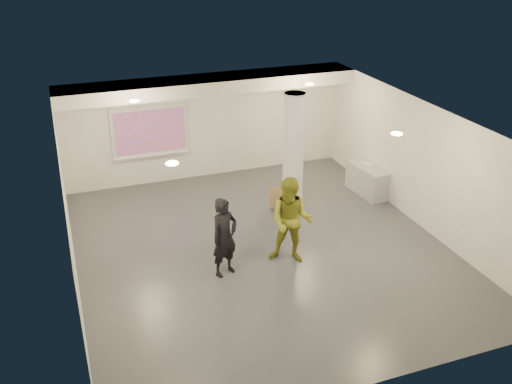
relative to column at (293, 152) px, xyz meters
name	(u,v)px	position (x,y,z in m)	size (l,w,h in m)	color
floor	(262,249)	(-1.50, -1.80, -1.50)	(8.00, 9.00, 0.01)	#36383D
ceiling	(263,122)	(-1.50, -1.80, 1.50)	(8.00, 9.00, 0.01)	white
wall_back	(206,126)	(-1.50, 2.70, 0.00)	(8.00, 0.01, 3.00)	silver
wall_front	(370,310)	(-1.50, -6.30, 0.00)	(8.00, 0.01, 3.00)	silver
wall_left	(68,219)	(-5.50, -1.80, 0.00)	(0.01, 9.00, 3.00)	silver
wall_right	(421,165)	(2.50, -1.80, 0.00)	(0.01, 9.00, 3.00)	silver
soffit_band	(210,84)	(-1.50, 2.15, 1.32)	(8.00, 1.10, 0.36)	silver
downlight_nw	(134,101)	(-3.70, 0.70, 1.48)	(0.22, 0.22, 0.02)	#FFEB85
downlight_ne	(309,84)	(0.70, 0.70, 1.48)	(0.22, 0.22, 0.02)	#FFEB85
downlight_sw	(172,163)	(-3.70, -3.30, 1.48)	(0.22, 0.22, 0.02)	#FFEB85
downlight_se	(397,134)	(0.70, -3.30, 1.48)	(0.22, 0.22, 0.02)	#FFEB85
column	(293,152)	(0.00, 0.00, 0.00)	(0.52, 0.52, 3.00)	white
projection_screen	(150,132)	(-3.10, 2.65, 0.03)	(2.10, 0.13, 1.42)	white
credenza	(368,180)	(2.22, 0.01, -1.11)	(0.56, 1.34, 0.78)	#A0A3A6
papers_stack	(367,164)	(2.27, 0.18, -0.71)	(0.23, 0.30, 0.02)	silver
cardboard_back	(279,197)	(-0.34, 0.02, -1.21)	(0.53, 0.05, 0.58)	olive
cardboard_front	(289,206)	(-0.25, -0.42, -1.26)	(0.44, 0.04, 0.48)	olive
woman	(225,237)	(-2.56, -2.44, -0.64)	(0.63, 0.41, 1.72)	black
man	(291,221)	(-1.08, -2.43, -0.54)	(0.94, 0.73, 1.92)	olive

